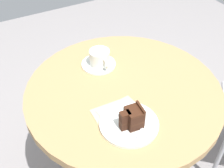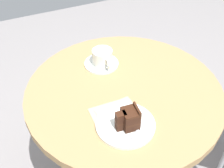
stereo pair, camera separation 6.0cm
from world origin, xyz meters
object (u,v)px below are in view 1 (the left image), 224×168
(coffee_cup, at_px, (100,58))
(teaspoon, at_px, (93,69))
(napkin, at_px, (121,116))
(cake_slice, at_px, (133,118))
(fork, at_px, (139,134))
(cake_plate, at_px, (129,124))
(saucer, at_px, (99,64))

(coffee_cup, xyz_separation_m, teaspoon, (0.02, -0.04, -0.03))
(teaspoon, height_order, napkin, teaspoon)
(cake_slice, xyz_separation_m, fork, (0.05, -0.00, -0.04))
(cake_plate, xyz_separation_m, napkin, (-0.05, -0.00, -0.00))
(coffee_cup, xyz_separation_m, cake_slice, (0.38, -0.06, 0.00))
(cake_slice, distance_m, napkin, 0.08)
(coffee_cup, distance_m, napkin, 0.33)
(cake_plate, distance_m, fork, 0.06)
(napkin, bearing_deg, cake_plate, 5.80)
(coffee_cup, distance_m, teaspoon, 0.06)
(napkin, bearing_deg, fork, 3.56)
(saucer, height_order, teaspoon, teaspoon)
(saucer, bearing_deg, napkin, -11.94)
(saucer, bearing_deg, fork, -8.13)
(teaspoon, bearing_deg, cake_slice, 118.37)
(cake_slice, relative_size, fork, 0.68)
(cake_plate, xyz_separation_m, cake_slice, (0.02, 0.00, 0.04))
(saucer, relative_size, coffee_cup, 1.27)
(cake_plate, xyz_separation_m, fork, (0.06, 0.00, 0.01))
(cake_plate, bearing_deg, cake_slice, 14.99)
(teaspoon, height_order, cake_plate, teaspoon)
(coffee_cup, bearing_deg, teaspoon, -68.96)
(coffee_cup, relative_size, cake_slice, 1.46)
(coffee_cup, relative_size, fork, 0.99)
(cake_plate, bearing_deg, fork, 1.88)
(teaspoon, relative_size, cake_plate, 0.40)
(cake_plate, bearing_deg, coffee_cup, 169.56)
(teaspoon, distance_m, cake_plate, 0.35)
(coffee_cup, xyz_separation_m, napkin, (0.32, -0.07, -0.04))
(teaspoon, distance_m, fork, 0.41)
(saucer, xyz_separation_m, cake_slice, (0.39, -0.06, 0.05))
(cake_plate, height_order, napkin, cake_plate)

